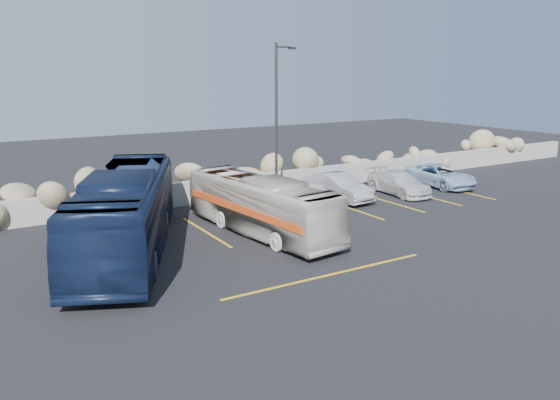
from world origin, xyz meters
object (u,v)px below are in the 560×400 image
car_a (311,193)px  car_c (399,183)px  lamppost (277,121)px  car_b (338,187)px  tour_coach (127,212)px  car_d (440,176)px  vintage_bus (261,205)px

car_a → car_c: bearing=0.2°
lamppost → car_b: 4.96m
tour_coach → car_a: size_ratio=3.08×
car_b → car_c: car_b is taller
lamppost → tour_coach: size_ratio=0.71×
car_c → car_d: 3.56m
car_a → car_c: car_c is taller
tour_coach → car_c: tour_coach is taller
car_a → car_c: size_ratio=0.85×
lamppost → tour_coach: (-8.60, -3.42, -2.73)m
car_a → tour_coach: bearing=-161.4°
car_b → tour_coach: bearing=-171.4°
car_c → car_a: bearing=-179.8°
car_d → car_a: bearing=-177.6°
tour_coach → car_a: bearing=38.3°
tour_coach → car_c: size_ratio=2.61×
car_a → car_b: size_ratio=0.86×
tour_coach → car_c: bearing=31.8°
vintage_bus → car_d: size_ratio=1.89×
car_d → car_b: bearing=-179.1°
car_d → lamppost: bearing=177.9°
lamppost → car_b: lamppost is taller
lamppost → car_b: bearing=-11.5°
vintage_bus → car_b: (6.47, 3.19, -0.51)m
car_c → car_d: bearing=8.9°
vintage_bus → car_c: vintage_bus is taller
vintage_bus → car_c: (10.24, 2.62, -0.58)m
vintage_bus → car_d: bearing=5.5°
lamppost → car_c: bearing=-10.0°
car_c → vintage_bus: bearing=-161.4°
tour_coach → lamppost: bearing=45.6°
car_b → car_d: (7.33, -0.28, -0.06)m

